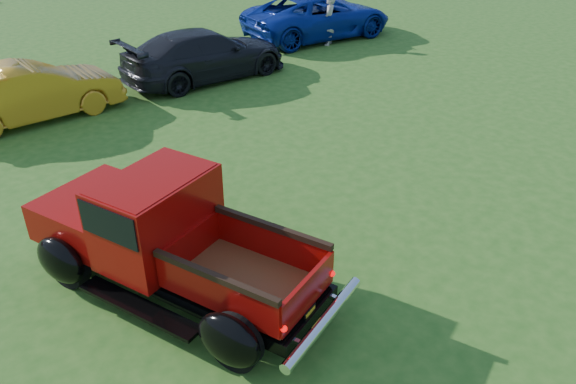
# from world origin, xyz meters

# --- Properties ---
(ground) EXTENTS (120.00, 120.00, 0.00)m
(ground) POSITION_xyz_m (0.00, 0.00, 0.00)
(ground) COLOR #275418
(ground) RESTS_ON ground
(pickup_truck) EXTENTS (3.22, 4.74, 1.65)m
(pickup_truck) POSITION_xyz_m (-2.08, 0.51, 0.78)
(pickup_truck) COLOR black
(pickup_truck) RESTS_ON ground
(show_car_yellow) EXTENTS (4.03, 1.47, 1.32)m
(show_car_yellow) POSITION_xyz_m (-1.50, 7.75, 0.66)
(show_car_yellow) COLOR #BB7F19
(show_car_yellow) RESTS_ON ground
(show_car_grey) EXTENTS (4.69, 1.93, 1.36)m
(show_car_grey) POSITION_xyz_m (3.16, 7.76, 0.68)
(show_car_grey) COLOR black
(show_car_grey) RESTS_ON ground
(show_car_blue) EXTENTS (5.48, 3.02, 1.45)m
(show_car_blue) POSITION_xyz_m (8.54, 9.11, 0.73)
(show_car_blue) COLOR navy
(show_car_blue) RESTS_ON ground
(spectator) EXTENTS (0.69, 0.64, 1.58)m
(spectator) POSITION_xyz_m (8.20, 8.19, 0.79)
(spectator) COLOR #AFA898
(spectator) RESTS_ON ground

